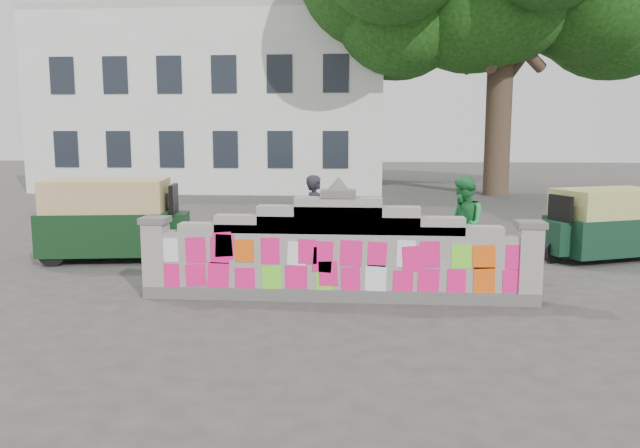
{
  "coord_description": "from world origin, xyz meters",
  "views": [
    {
      "loc": [
        0.51,
        -9.89,
        2.69
      ],
      "look_at": [
        -0.38,
        1.0,
        1.1
      ],
      "focal_mm": 35.0,
      "sensor_mm": 36.0,
      "label": 1
    }
  ],
  "objects_px": {
    "cyclist_rider": "(315,231)",
    "rickshaw_left": "(112,218)",
    "pedestrian": "(463,226)",
    "rickshaw_right": "(604,223)",
    "cyclist_bike": "(316,248)"
  },
  "relations": [
    {
      "from": "cyclist_rider",
      "to": "rickshaw_left",
      "type": "xyz_separation_m",
      "value": [
        -4.44,
        0.9,
        0.07
      ]
    },
    {
      "from": "pedestrian",
      "to": "rickshaw_left",
      "type": "xyz_separation_m",
      "value": [
        -7.26,
        0.88,
        -0.05
      ]
    },
    {
      "from": "rickshaw_right",
      "to": "pedestrian",
      "type": "bearing_deg",
      "value": 5.43
    },
    {
      "from": "rickshaw_left",
      "to": "rickshaw_right",
      "type": "xyz_separation_m",
      "value": [
        10.49,
        0.85,
        -0.1
      ]
    },
    {
      "from": "rickshaw_left",
      "to": "rickshaw_right",
      "type": "distance_m",
      "value": 10.53
    },
    {
      "from": "cyclist_bike",
      "to": "cyclist_rider",
      "type": "height_order",
      "value": "cyclist_rider"
    },
    {
      "from": "cyclist_rider",
      "to": "rickshaw_left",
      "type": "height_order",
      "value": "rickshaw_left"
    },
    {
      "from": "cyclist_bike",
      "to": "rickshaw_right",
      "type": "height_order",
      "value": "rickshaw_right"
    },
    {
      "from": "pedestrian",
      "to": "rickshaw_left",
      "type": "bearing_deg",
      "value": -102.97
    },
    {
      "from": "pedestrian",
      "to": "rickshaw_left",
      "type": "relative_size",
      "value": 0.59
    },
    {
      "from": "rickshaw_left",
      "to": "rickshaw_right",
      "type": "relative_size",
      "value": 1.13
    },
    {
      "from": "cyclist_bike",
      "to": "cyclist_rider",
      "type": "bearing_deg",
      "value": 76.44
    },
    {
      "from": "rickshaw_left",
      "to": "cyclist_rider",
      "type": "bearing_deg",
      "value": -20.49
    },
    {
      "from": "cyclist_bike",
      "to": "rickshaw_right",
      "type": "bearing_deg",
      "value": -87.38
    },
    {
      "from": "rickshaw_left",
      "to": "cyclist_bike",
      "type": "bearing_deg",
      "value": -20.49
    }
  ]
}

